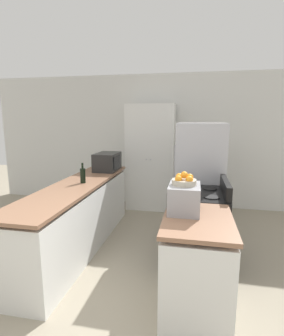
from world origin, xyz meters
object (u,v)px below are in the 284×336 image
Objects in this scene: pantry_cabinet at (151,157)px; fruit_bowl at (184,180)px; toaster_oven at (184,198)px; microwave at (107,162)px; refrigerator at (199,181)px; stove at (198,228)px; wine_bottle at (83,175)px.

pantry_cabinet is 2.71m from fruit_bowl.
fruit_bowl is (-0.00, 0.00, 0.17)m from toaster_oven.
refrigerator is at bearing -9.58° from microwave.
toaster_oven is (0.75, -2.60, 0.02)m from pantry_cabinet.
toaster_oven is 0.17m from fruit_bowl.
microwave reaches higher than stove.
toaster_oven is (-0.16, -1.49, 0.18)m from refrigerator.
fruit_bowl is (1.33, -1.74, 0.15)m from microwave.
pantry_cabinet is at bearing 129.38° from refrigerator.
wine_bottle is 1.22× the size of fruit_bowl.
pantry_cabinet is 1.90× the size of stove.
wine_bottle is at bearing -157.27° from refrigerator.
microwave is at bearing 87.51° from wine_bottle.
refrigerator is 1.51m from toaster_oven.
pantry_cabinet is at bearing 105.96° from fruit_bowl.
pantry_cabinet reaches higher than fruit_bowl.
fruit_bowl reaches higher than microwave.
fruit_bowl is (-0.16, -0.68, 0.74)m from stove.
toaster_oven reaches higher than stove.
toaster_oven is at bearing -102.63° from stove.
pantry_cabinet reaches higher than stove.
pantry_cabinet is at bearing 115.04° from stove.
refrigerator reaches higher than microwave.
pantry_cabinet is 1.86m from wine_bottle.
fruit_bowl is at bearing -31.74° from wine_bottle.
microwave is 1.93× the size of wine_bottle.
stove is at bearing -90.91° from refrigerator.
stove is 1.01m from fruit_bowl.
toaster_oven is at bearing -96.30° from refrigerator.
stove is 3.90× the size of wine_bottle.
stove is 2.02× the size of microwave.
microwave is at bearing 170.42° from refrigerator.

